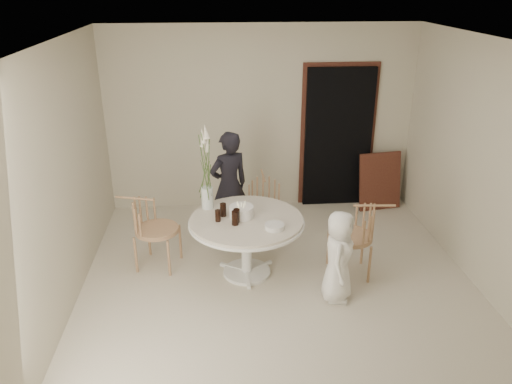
{
  "coord_description": "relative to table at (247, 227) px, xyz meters",
  "views": [
    {
      "loc": [
        -0.66,
        -4.85,
        3.25
      ],
      "look_at": [
        -0.24,
        0.3,
        1.03
      ],
      "focal_mm": 35.0,
      "sensor_mm": 36.0,
      "label": 1
    }
  ],
  "objects": [
    {
      "name": "picture_frame",
      "position": [
        2.13,
        1.7,
        -0.18
      ],
      "size": [
        0.68,
        0.29,
        0.87
      ],
      "primitive_type": "cube",
      "rotation": [
        -0.17,
        0.0,
        0.16
      ],
      "color": "#5A2E1E",
      "rests_on": "ground"
    },
    {
      "name": "doorway",
      "position": [
        1.5,
        1.94,
        0.43
      ],
      "size": [
        1.0,
        0.1,
        2.1
      ],
      "primitive_type": "cube",
      "color": "black",
      "rests_on": "ground"
    },
    {
      "name": "room_shell",
      "position": [
        0.35,
        -0.25,
        1.0
      ],
      "size": [
        4.5,
        4.5,
        4.5
      ],
      "color": "white",
      "rests_on": "ground"
    },
    {
      "name": "cola_tumbler_b",
      "position": [
        -0.13,
        -0.14,
        0.2
      ],
      "size": [
        0.08,
        0.08,
        0.16
      ],
      "primitive_type": "cylinder",
      "rotation": [
        0.0,
        0.0,
        0.11
      ],
      "color": "black",
      "rests_on": "table"
    },
    {
      "name": "table",
      "position": [
        0.0,
        0.0,
        0.0
      ],
      "size": [
        1.33,
        1.33,
        0.73
      ],
      "color": "white",
      "rests_on": "ground"
    },
    {
      "name": "boy",
      "position": [
        0.95,
        -0.58,
        -0.1
      ],
      "size": [
        0.47,
        0.58,
        1.04
      ],
      "primitive_type": "imported",
      "rotation": [
        0.0,
        0.0,
        1.27
      ],
      "color": "white",
      "rests_on": "ground"
    },
    {
      "name": "chair_far",
      "position": [
        0.31,
        1.06,
        -0.09
      ],
      "size": [
        0.47,
        0.5,
        0.81
      ],
      "rotation": [
        0.0,
        0.0,
        0.02
      ],
      "color": "tan",
      "rests_on": "ground"
    },
    {
      "name": "cola_tumbler_a",
      "position": [
        -0.11,
        -0.08,
        0.19
      ],
      "size": [
        0.09,
        0.09,
        0.16
      ],
      "primitive_type": "cylinder",
      "rotation": [
        0.0,
        0.0,
        -0.22
      ],
      "color": "black",
      "rests_on": "table"
    },
    {
      "name": "cola_tumbler_c",
      "position": [
        -0.32,
        -0.04,
        0.18
      ],
      "size": [
        0.08,
        0.08,
        0.14
      ],
      "primitive_type": "cylinder",
      "rotation": [
        0.0,
        0.0,
        0.2
      ],
      "color": "black",
      "rests_on": "table"
    },
    {
      "name": "door_trim",
      "position": [
        1.5,
        1.98,
        0.49
      ],
      "size": [
        1.12,
        0.03,
        2.22
      ],
      "primitive_type": "cube",
      "color": "#5A2E1E",
      "rests_on": "ground"
    },
    {
      "name": "flower_vase",
      "position": [
        -0.44,
        0.33,
        0.51
      ],
      "size": [
        0.14,
        0.14,
        1.04
      ],
      "rotation": [
        0.0,
        0.0,
        0.16
      ],
      "color": "white",
      "rests_on": "table"
    },
    {
      "name": "ground",
      "position": [
        0.35,
        -0.25,
        -0.62
      ],
      "size": [
        4.5,
        4.5,
        0.0
      ],
      "primitive_type": "plane",
      "color": "beige",
      "rests_on": "ground"
    },
    {
      "name": "chair_right",
      "position": [
        1.33,
        -0.09,
        -0.03
      ],
      "size": [
        0.57,
        0.53,
        0.91
      ],
      "rotation": [
        0.0,
        0.0,
        -1.65
      ],
      "color": "tan",
      "rests_on": "ground"
    },
    {
      "name": "chair_left",
      "position": [
        -1.18,
        0.31,
        -0.04
      ],
      "size": [
        0.61,
        0.59,
        0.9
      ],
      "rotation": [
        0.0,
        0.0,
        1.3
      ],
      "color": "tan",
      "rests_on": "ground"
    },
    {
      "name": "birthday_cake",
      "position": [
        -0.05,
        0.05,
        0.18
      ],
      "size": [
        0.28,
        0.28,
        0.18
      ],
      "rotation": [
        0.0,
        0.0,
        0.41
      ],
      "color": "white",
      "rests_on": "table"
    },
    {
      "name": "girl",
      "position": [
        -0.17,
        0.97,
        0.12
      ],
      "size": [
        0.64,
        0.55,
        1.48
      ],
      "primitive_type": "imported",
      "rotation": [
        0.0,
        0.0,
        3.58
      ],
      "color": "black",
      "rests_on": "ground"
    },
    {
      "name": "plate_stack",
      "position": [
        0.29,
        -0.28,
        0.14
      ],
      "size": [
        0.26,
        0.26,
        0.05
      ],
      "primitive_type": "cylinder",
      "rotation": [
        0.0,
        0.0,
        -0.26
      ],
      "color": "silver",
      "rests_on": "table"
    },
    {
      "name": "cola_tumbler_d",
      "position": [
        -0.26,
        0.09,
        0.19
      ],
      "size": [
        0.08,
        0.08,
        0.16
      ],
      "primitive_type": "cylinder",
      "rotation": [
        0.0,
        0.0,
        0.07
      ],
      "color": "black",
      "rests_on": "table"
    }
  ]
}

